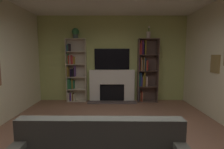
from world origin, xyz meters
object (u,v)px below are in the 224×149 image
object	(u,v)px
fireplace	(112,85)
vase_with_flowers	(149,34)
tv	(112,59)
potted_plant	(75,33)
bookshelf_left	(75,72)
bookshelf_right	(145,70)
coffee_table	(102,141)

from	to	relation	value
fireplace	vase_with_flowers	size ratio (longest dim) A/B	3.95
tv	potted_plant	distance (m)	1.46
bookshelf_left	bookshelf_right	bearing A→B (deg)	-0.59
bookshelf_right	coffee_table	distance (m)	3.60
potted_plant	bookshelf_left	bearing A→B (deg)	145.46
tv	potted_plant	xyz separation A→B (m)	(-1.18, -0.12, 0.85)
tv	bookshelf_right	distance (m)	1.16
bookshelf_left	coffee_table	xyz separation A→B (m)	(1.11, -3.33, -0.63)
tv	vase_with_flowers	world-z (taller)	vase_with_flowers
fireplace	bookshelf_right	distance (m)	1.20
bookshelf_right	potted_plant	distance (m)	2.57
fireplace	bookshelf_left	distance (m)	1.32
bookshelf_right	coffee_table	world-z (taller)	bookshelf_right
fireplace	potted_plant	xyz separation A→B (m)	(-1.18, -0.05, 1.71)
tv	bookshelf_right	size ratio (longest dim) A/B	0.56
tv	potted_plant	size ratio (longest dim) A/B	3.43
potted_plant	coffee_table	bearing A→B (deg)	-72.45
bookshelf_right	bookshelf_left	bearing A→B (deg)	179.41
bookshelf_right	potted_plant	xyz separation A→B (m)	(-2.27, -0.03, 1.21)
tv	coffee_table	size ratio (longest dim) A/B	1.62
tv	potted_plant	world-z (taller)	potted_plant
fireplace	vase_with_flowers	bearing A→B (deg)	-2.40
tv	bookshelf_left	distance (m)	1.32
fireplace	potted_plant	size ratio (longest dim) A/B	4.71
fireplace	potted_plant	world-z (taller)	potted_plant
fireplace	bookshelf_right	bearing A→B (deg)	-1.06
fireplace	bookshelf_left	world-z (taller)	bookshelf_left
bookshelf_left	vase_with_flowers	distance (m)	2.72
fireplace	tv	size ratio (longest dim) A/B	1.37
bookshelf_right	tv	bearing A→B (deg)	175.19
fireplace	potted_plant	distance (m)	2.08
bookshelf_left	fireplace	bearing A→B (deg)	-0.19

